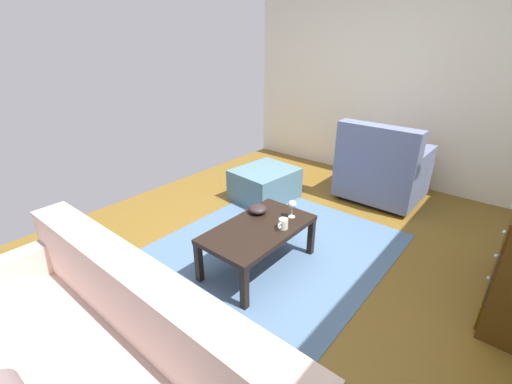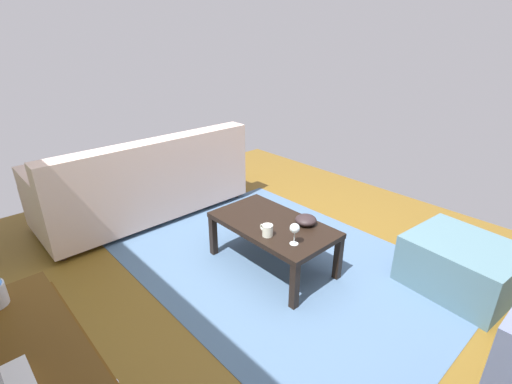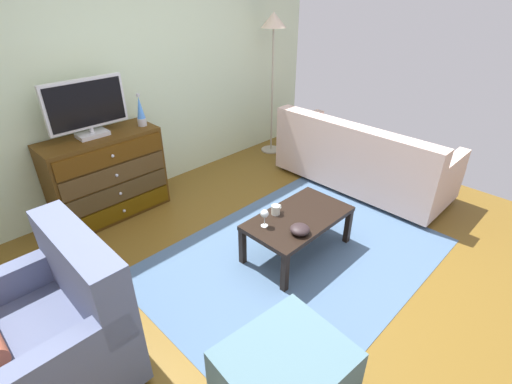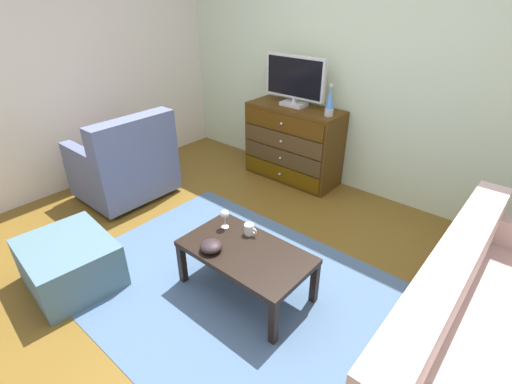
{
  "view_description": "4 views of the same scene",
  "coord_description": "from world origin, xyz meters",
  "px_view_note": "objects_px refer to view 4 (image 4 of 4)",
  "views": [
    {
      "loc": [
        2.16,
        1.4,
        1.82
      ],
      "look_at": [
        0.35,
        -0.1,
        0.74
      ],
      "focal_mm": 24.13,
      "sensor_mm": 36.0,
      "label": 1
    },
    {
      "loc": [
        -1.47,
        1.64,
        1.73
      ],
      "look_at": [
        0.26,
        0.05,
        0.7
      ],
      "focal_mm": 25.97,
      "sensor_mm": 36.0,
      "label": 2
    },
    {
      "loc": [
        -1.9,
        -1.77,
        2.18
      ],
      "look_at": [
        -0.07,
        0.04,
        0.7
      ],
      "focal_mm": 25.99,
      "sensor_mm": 36.0,
      "label": 3
    },
    {
      "loc": [
        1.71,
        -1.71,
        2.06
      ],
      "look_at": [
        0.23,
        0.02,
        0.78
      ],
      "focal_mm": 25.99,
      "sensor_mm": 36.0,
      "label": 4
    }
  ],
  "objects_px": {
    "mug": "(250,229)",
    "couch_large": "(484,344)",
    "tv": "(295,80)",
    "lava_lamp": "(330,102)",
    "ottoman": "(70,263)",
    "bowl_decorative": "(211,246)",
    "dresser": "(293,144)",
    "armchair": "(126,165)",
    "wine_glass": "(225,215)",
    "coffee_table": "(246,255)"
  },
  "relations": [
    {
      "from": "ottoman",
      "to": "tv",
      "type": "bearing_deg",
      "value": 85.6
    },
    {
      "from": "lava_lamp",
      "to": "armchair",
      "type": "xyz_separation_m",
      "value": [
        -1.55,
        -1.5,
        -0.64
      ]
    },
    {
      "from": "lava_lamp",
      "to": "dresser",
      "type": "bearing_deg",
      "value": 174.54
    },
    {
      "from": "dresser",
      "to": "wine_glass",
      "type": "bearing_deg",
      "value": -71.99
    },
    {
      "from": "lava_lamp",
      "to": "ottoman",
      "type": "xyz_separation_m",
      "value": [
        -0.69,
        -2.57,
        -0.84
      ]
    },
    {
      "from": "coffee_table",
      "to": "armchair",
      "type": "xyz_separation_m",
      "value": [
        -1.96,
        0.26,
        0.04
      ]
    },
    {
      "from": "tv",
      "to": "armchair",
      "type": "bearing_deg",
      "value": -124.07
    },
    {
      "from": "mug",
      "to": "ottoman",
      "type": "bearing_deg",
      "value": -135.54
    },
    {
      "from": "dresser",
      "to": "bowl_decorative",
      "type": "distance_m",
      "value": 2.08
    },
    {
      "from": "tv",
      "to": "lava_lamp",
      "type": "xyz_separation_m",
      "value": [
        0.49,
        -0.07,
        -0.14
      ]
    },
    {
      "from": "wine_glass",
      "to": "bowl_decorative",
      "type": "relative_size",
      "value": 0.97
    },
    {
      "from": "couch_large",
      "to": "ottoman",
      "type": "bearing_deg",
      "value": -157.24
    },
    {
      "from": "lava_lamp",
      "to": "bowl_decorative",
      "type": "relative_size",
      "value": 2.03
    },
    {
      "from": "couch_large",
      "to": "ottoman",
      "type": "relative_size",
      "value": 2.86
    },
    {
      "from": "wine_glass",
      "to": "ottoman",
      "type": "bearing_deg",
      "value": -130.63
    },
    {
      "from": "couch_large",
      "to": "bowl_decorative",
      "type": "bearing_deg",
      "value": -165.12
    },
    {
      "from": "dresser",
      "to": "tv",
      "type": "distance_m",
      "value": 0.73
    },
    {
      "from": "dresser",
      "to": "tv",
      "type": "bearing_deg",
      "value": 146.85
    },
    {
      "from": "dresser",
      "to": "bowl_decorative",
      "type": "bearing_deg",
      "value": -70.94
    },
    {
      "from": "armchair",
      "to": "coffee_table",
      "type": "bearing_deg",
      "value": -7.62
    },
    {
      "from": "dresser",
      "to": "wine_glass",
      "type": "xyz_separation_m",
      "value": [
        0.55,
        -1.69,
        0.07
      ]
    },
    {
      "from": "coffee_table",
      "to": "lava_lamp",
      "type": "bearing_deg",
      "value": 103.15
    },
    {
      "from": "lava_lamp",
      "to": "couch_large",
      "type": "distance_m",
      "value": 2.52
    },
    {
      "from": "lava_lamp",
      "to": "couch_large",
      "type": "height_order",
      "value": "lava_lamp"
    },
    {
      "from": "tv",
      "to": "couch_large",
      "type": "bearing_deg",
      "value": -32.56
    },
    {
      "from": "dresser",
      "to": "armchair",
      "type": "distance_m",
      "value": 1.89
    },
    {
      "from": "tv",
      "to": "coffee_table",
      "type": "distance_m",
      "value": 2.2
    },
    {
      "from": "coffee_table",
      "to": "ottoman",
      "type": "height_order",
      "value": "coffee_table"
    },
    {
      "from": "coffee_table",
      "to": "ottoman",
      "type": "bearing_deg",
      "value": -143.81
    },
    {
      "from": "lava_lamp",
      "to": "couch_large",
      "type": "relative_size",
      "value": 0.16
    },
    {
      "from": "lava_lamp",
      "to": "coffee_table",
      "type": "relative_size",
      "value": 0.34
    },
    {
      "from": "tv",
      "to": "mug",
      "type": "bearing_deg",
      "value": -64.47
    },
    {
      "from": "wine_glass",
      "to": "mug",
      "type": "xyz_separation_m",
      "value": [
        0.21,
        0.06,
        -0.07
      ]
    },
    {
      "from": "lava_lamp",
      "to": "tv",
      "type": "bearing_deg",
      "value": 172.21
    },
    {
      "from": "tv",
      "to": "armchair",
      "type": "distance_m",
      "value": 2.05
    },
    {
      "from": "wine_glass",
      "to": "couch_large",
      "type": "height_order",
      "value": "couch_large"
    },
    {
      "from": "dresser",
      "to": "mug",
      "type": "height_order",
      "value": "dresser"
    },
    {
      "from": "wine_glass",
      "to": "bowl_decorative",
      "type": "height_order",
      "value": "wine_glass"
    },
    {
      "from": "lava_lamp",
      "to": "bowl_decorative",
      "type": "xyz_separation_m",
      "value": [
        0.22,
        -1.92,
        -0.6
      ]
    },
    {
      "from": "wine_glass",
      "to": "ottoman",
      "type": "height_order",
      "value": "wine_glass"
    },
    {
      "from": "tv",
      "to": "lava_lamp",
      "type": "distance_m",
      "value": 0.52
    },
    {
      "from": "lava_lamp",
      "to": "couch_large",
      "type": "xyz_separation_m",
      "value": [
        1.92,
        -1.47,
        -0.69
      ]
    },
    {
      "from": "tv",
      "to": "armchair",
      "type": "relative_size",
      "value": 0.79
    },
    {
      "from": "mug",
      "to": "couch_large",
      "type": "relative_size",
      "value": 0.06
    },
    {
      "from": "wine_glass",
      "to": "mug",
      "type": "height_order",
      "value": "wine_glass"
    },
    {
      "from": "armchair",
      "to": "mug",
      "type": "bearing_deg",
      "value": -2.93
    },
    {
      "from": "dresser",
      "to": "coffee_table",
      "type": "height_order",
      "value": "dresser"
    },
    {
      "from": "coffee_table",
      "to": "wine_glass",
      "type": "xyz_separation_m",
      "value": [
        -0.32,
        0.11,
        0.16
      ]
    },
    {
      "from": "ottoman",
      "to": "bowl_decorative",
      "type": "bearing_deg",
      "value": 35.13
    },
    {
      "from": "dresser",
      "to": "ottoman",
      "type": "xyz_separation_m",
      "value": [
        -0.24,
        -2.61,
        -0.25
      ]
    }
  ]
}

